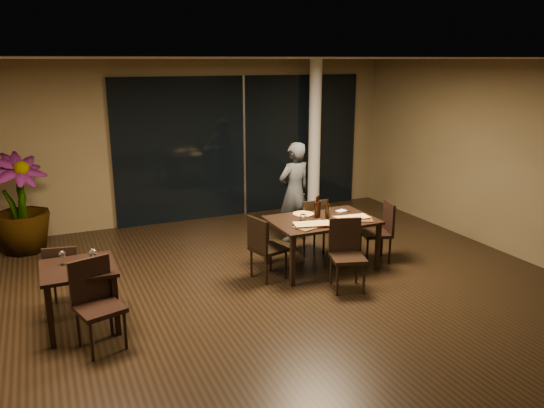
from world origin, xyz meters
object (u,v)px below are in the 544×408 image
at_px(side_table, 79,277).
at_px(chair_side_far, 63,274).
at_px(chair_side_near, 96,299).
at_px(chair_main_right, 381,228).
at_px(bottle_b, 328,209).
at_px(bottle_a, 317,207).
at_px(chair_main_far, 312,223).
at_px(chair_main_near, 346,250).
at_px(main_table, 322,224).
at_px(bottle_c, 318,206).
at_px(diner, 294,192).
at_px(potted_plant, 20,204).
at_px(chair_main_left, 264,245).

xyz_separation_m(side_table, chair_side_far, (-0.15, 0.55, -0.15)).
xyz_separation_m(side_table, chair_side_near, (0.12, -0.48, -0.08)).
distance_m(chair_main_right, bottle_b, 0.97).
xyz_separation_m(chair_main_right, bottle_a, (-1.01, 0.20, 0.39)).
height_order(chair_main_far, bottle_b, bottle_b).
relative_size(chair_main_near, chair_main_right, 1.02).
bearing_deg(main_table, chair_main_far, 76.32).
xyz_separation_m(chair_main_near, bottle_c, (0.04, 0.87, 0.39)).
relative_size(chair_main_near, diner, 0.56).
bearing_deg(bottle_b, chair_side_near, -163.99).
bearing_deg(chair_side_near, potted_plant, 85.89).
distance_m(chair_main_far, chair_side_near, 3.74).
relative_size(chair_side_far, bottle_b, 2.87).
relative_size(chair_main_far, chair_main_left, 0.99).
height_order(chair_main_left, chair_side_near, chair_side_near).
distance_m(chair_side_far, bottle_b, 3.65).
bearing_deg(chair_main_right, chair_main_far, -112.86).
height_order(side_table, diner, diner).
relative_size(main_table, chair_main_left, 1.65).
distance_m(chair_main_near, potted_plant, 5.18).
height_order(chair_main_right, bottle_a, bottle_a).
height_order(main_table, diner, diner).
height_order(side_table, chair_side_near, chair_side_near).
bearing_deg(chair_main_near, chair_main_right, 49.35).
bearing_deg(potted_plant, chair_main_far, -25.55).
bearing_deg(bottle_b, chair_side_far, 178.87).
bearing_deg(chair_main_near, chair_main_left, 160.36).
bearing_deg(chair_side_far, side_table, 116.13).
xyz_separation_m(chair_main_near, diner, (0.22, 2.02, 0.32)).
bearing_deg(chair_main_near, chair_side_far, -175.84).
height_order(main_table, chair_main_right, chair_main_right).
relative_size(side_table, chair_main_near, 0.85).
relative_size(chair_main_right, potted_plant, 0.58).
bearing_deg(diner, chair_main_far, 74.30).
xyz_separation_m(chair_main_far, potted_plant, (-4.16, 1.99, 0.29)).
bearing_deg(chair_main_right, chair_side_near, -62.39).
xyz_separation_m(side_table, potted_plant, (-0.62, 3.05, 0.17)).
distance_m(chair_main_near, bottle_a, 0.92).
distance_m(chair_side_far, potted_plant, 2.56).
xyz_separation_m(chair_main_near, bottle_b, (0.12, 0.73, 0.37)).
bearing_deg(chair_side_far, potted_plant, -68.15).
bearing_deg(chair_main_right, diner, -134.12).
distance_m(chair_main_near, bottle_b, 0.83).
height_order(chair_side_near, diner, diner).
relative_size(side_table, chair_side_far, 0.94).
relative_size(chair_main_near, chair_main_left, 1.03).
bearing_deg(diner, chair_main_left, 37.42).
height_order(diner, bottle_a, diner).
distance_m(chair_side_far, chair_side_near, 1.07).
xyz_separation_m(side_table, diner, (3.58, 1.77, 0.22)).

